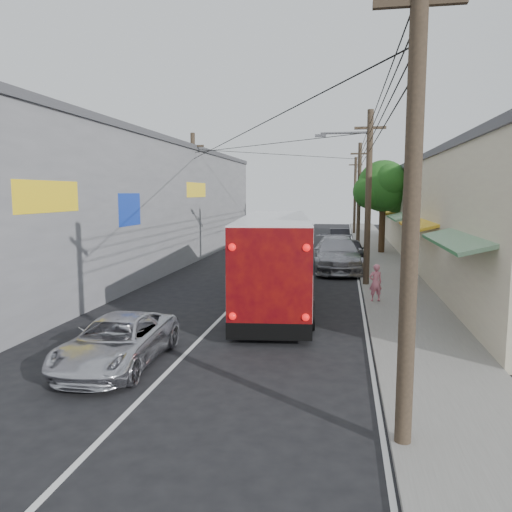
{
  "coord_description": "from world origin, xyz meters",
  "views": [
    {
      "loc": [
        4.14,
        -10.33,
        4.32
      ],
      "look_at": [
        0.83,
        8.42,
        1.9
      ],
      "focal_mm": 35.0,
      "sensor_mm": 36.0,
      "label": 1
    }
  ],
  "objects_px": {
    "jeepney": "(117,342)",
    "coach_bus": "(275,258)",
    "parked_car_far": "(339,238)",
    "parked_car_mid": "(351,250)",
    "pedestrian_near": "(376,283)",
    "parked_suv": "(337,254)",
    "pedestrian_far": "(409,282)"
  },
  "relations": [
    {
      "from": "jeepney",
      "to": "coach_bus",
      "type": "bearing_deg",
      "value": 69.22
    },
    {
      "from": "pedestrian_far",
      "to": "parked_suv",
      "type": "bearing_deg",
      "value": -69.57
    },
    {
      "from": "parked_car_far",
      "to": "pedestrian_near",
      "type": "distance_m",
      "value": 21.25
    },
    {
      "from": "jeepney",
      "to": "parked_car_mid",
      "type": "bearing_deg",
      "value": 72.6
    },
    {
      "from": "parked_car_mid",
      "to": "pedestrian_near",
      "type": "bearing_deg",
      "value": -89.6
    },
    {
      "from": "coach_bus",
      "to": "parked_suv",
      "type": "xyz_separation_m",
      "value": [
        2.33,
        8.49,
        -0.84
      ]
    },
    {
      "from": "jeepney",
      "to": "parked_suv",
      "type": "relative_size",
      "value": 0.69
    },
    {
      "from": "parked_car_mid",
      "to": "pedestrian_near",
      "type": "distance_m",
      "value": 12.44
    },
    {
      "from": "parked_car_mid",
      "to": "pedestrian_far",
      "type": "xyz_separation_m",
      "value": [
        2.1,
        -12.07,
        0.13
      ]
    },
    {
      "from": "jeepney",
      "to": "pedestrian_near",
      "type": "xyz_separation_m",
      "value": [
        6.8,
        8.3,
        0.23
      ]
    },
    {
      "from": "parked_car_mid",
      "to": "pedestrian_far",
      "type": "height_order",
      "value": "pedestrian_far"
    },
    {
      "from": "parked_car_far",
      "to": "pedestrian_near",
      "type": "relative_size",
      "value": 2.96
    },
    {
      "from": "jeepney",
      "to": "parked_car_mid",
      "type": "xyz_separation_m",
      "value": [
        6.0,
        20.71,
        0.09
      ]
    },
    {
      "from": "coach_bus",
      "to": "parked_car_mid",
      "type": "xyz_separation_m",
      "value": [
        3.13,
        12.61,
        -1.06
      ]
    },
    {
      "from": "jeepney",
      "to": "pedestrian_far",
      "type": "xyz_separation_m",
      "value": [
        8.1,
        8.64,
        0.22
      ]
    },
    {
      "from": "pedestrian_far",
      "to": "pedestrian_near",
      "type": "bearing_deg",
      "value": 15.1
    },
    {
      "from": "jeepney",
      "to": "pedestrian_near",
      "type": "distance_m",
      "value": 10.73
    },
    {
      "from": "coach_bus",
      "to": "pedestrian_near",
      "type": "xyz_separation_m",
      "value": [
        3.93,
        0.2,
        -0.92
      ]
    },
    {
      "from": "parked_suv",
      "to": "jeepney",
      "type": "bearing_deg",
      "value": -111.63
    },
    {
      "from": "parked_suv",
      "to": "pedestrian_far",
      "type": "height_order",
      "value": "parked_suv"
    },
    {
      "from": "pedestrian_near",
      "to": "jeepney",
      "type": "bearing_deg",
      "value": 31.07
    },
    {
      "from": "parked_car_mid",
      "to": "parked_car_far",
      "type": "bearing_deg",
      "value": 91.92
    },
    {
      "from": "parked_car_mid",
      "to": "pedestrian_far",
      "type": "bearing_deg",
      "value": -83.43
    },
    {
      "from": "coach_bus",
      "to": "pedestrian_near",
      "type": "distance_m",
      "value": 4.04
    },
    {
      "from": "jeepney",
      "to": "pedestrian_near",
      "type": "relative_size",
      "value": 3.04
    },
    {
      "from": "parked_suv",
      "to": "parked_car_mid",
      "type": "xyz_separation_m",
      "value": [
        0.79,
        4.13,
        -0.22
      ]
    },
    {
      "from": "coach_bus",
      "to": "parked_car_far",
      "type": "bearing_deg",
      "value": 77.55
    },
    {
      "from": "pedestrian_near",
      "to": "parked_suv",
      "type": "bearing_deg",
      "value": -98.71
    },
    {
      "from": "coach_bus",
      "to": "jeepney",
      "type": "bearing_deg",
      "value": -115.78
    },
    {
      "from": "parked_car_far",
      "to": "pedestrian_far",
      "type": "bearing_deg",
      "value": -84.48
    },
    {
      "from": "coach_bus",
      "to": "jeepney",
      "type": "height_order",
      "value": "coach_bus"
    },
    {
      "from": "parked_suv",
      "to": "pedestrian_far",
      "type": "distance_m",
      "value": 8.46
    }
  ]
}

